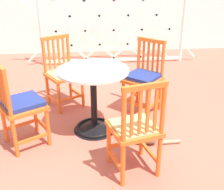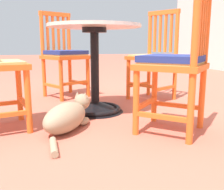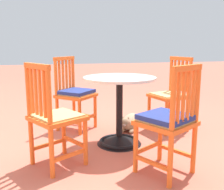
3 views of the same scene
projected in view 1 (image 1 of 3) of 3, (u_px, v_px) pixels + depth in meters
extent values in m
plane|color=#BC604C|center=(103.00, 130.00, 3.22)|extent=(24.00, 24.00, 0.00)
cylinder|color=silver|center=(41.00, 32.00, 5.07)|extent=(0.06, 0.06, 1.27)
cylinder|color=silver|center=(183.00, 29.00, 5.32)|extent=(0.06, 0.06, 1.27)
cube|color=silver|center=(114.00, 60.00, 5.43)|extent=(2.64, 0.04, 0.05)
cube|color=silver|center=(56.00, 31.00, 5.09)|extent=(1.14, 0.02, 1.14)
cube|color=silver|center=(85.00, 31.00, 5.14)|extent=(1.14, 0.02, 1.14)
cube|color=silver|center=(114.00, 30.00, 5.19)|extent=(1.14, 0.02, 1.14)
cube|color=silver|center=(142.00, 29.00, 5.24)|extent=(1.14, 0.02, 1.14)
cube|color=silver|center=(169.00, 29.00, 5.29)|extent=(1.14, 0.02, 1.14)
cube|color=silver|center=(56.00, 31.00, 5.09)|extent=(1.14, 0.02, 1.14)
cube|color=silver|center=(85.00, 31.00, 5.14)|extent=(1.14, 0.02, 1.14)
cube|color=silver|center=(114.00, 30.00, 5.19)|extent=(1.14, 0.02, 1.14)
cube|color=silver|center=(142.00, 29.00, 5.24)|extent=(1.14, 0.02, 1.14)
cube|color=silver|center=(169.00, 29.00, 5.29)|extent=(1.14, 0.02, 1.14)
cone|color=black|center=(95.00, 126.00, 3.21)|extent=(0.48, 0.48, 0.10)
torus|color=black|center=(95.00, 127.00, 3.22)|extent=(0.44, 0.44, 0.04)
cylinder|color=black|center=(94.00, 100.00, 3.07)|extent=(0.07, 0.07, 0.66)
cylinder|color=black|center=(93.00, 73.00, 2.94)|extent=(0.20, 0.20, 0.04)
cylinder|color=silver|center=(93.00, 70.00, 2.93)|extent=(0.76, 0.76, 0.02)
cylinder|color=orange|center=(147.00, 103.00, 3.33)|extent=(0.04, 0.04, 0.45)
cylinder|color=orange|center=(123.00, 96.00, 3.51)|extent=(0.04, 0.04, 0.45)
cylinder|color=orange|center=(162.00, 77.00, 3.48)|extent=(0.04, 0.04, 0.91)
cylinder|color=orange|center=(138.00, 72.00, 3.67)|extent=(0.04, 0.04, 0.91)
cube|color=orange|center=(153.00, 105.00, 3.49)|extent=(0.25, 0.27, 0.03)
cube|color=orange|center=(130.00, 98.00, 3.67)|extent=(0.25, 0.27, 0.03)
cube|color=orange|center=(135.00, 104.00, 3.45)|extent=(0.27, 0.25, 0.03)
cube|color=orange|center=(143.00, 80.00, 3.46)|extent=(0.57, 0.57, 0.04)
cube|color=tan|center=(143.00, 78.00, 3.45)|extent=(0.49, 0.49, 0.02)
cube|color=orange|center=(158.00, 59.00, 3.43)|extent=(0.03, 0.03, 0.39)
cube|color=orange|center=(153.00, 58.00, 3.46)|extent=(0.03, 0.03, 0.39)
cube|color=orange|center=(148.00, 57.00, 3.50)|extent=(0.03, 0.03, 0.39)
cube|color=orange|center=(143.00, 56.00, 3.54)|extent=(0.03, 0.03, 0.39)
cube|color=orange|center=(152.00, 41.00, 3.39)|extent=(0.30, 0.28, 0.04)
cube|color=navy|center=(143.00, 76.00, 3.44)|extent=(0.51, 0.51, 0.04)
cylinder|color=orange|center=(83.00, 91.00, 3.66)|extent=(0.04, 0.04, 0.45)
cylinder|color=orange|center=(59.00, 98.00, 3.48)|extent=(0.04, 0.04, 0.45)
cylinder|color=orange|center=(69.00, 67.00, 3.82)|extent=(0.04, 0.04, 0.91)
cylinder|color=orange|center=(46.00, 73.00, 3.63)|extent=(0.04, 0.04, 0.91)
cube|color=orange|center=(77.00, 93.00, 3.82)|extent=(0.20, 0.31, 0.03)
cube|color=orange|center=(54.00, 99.00, 3.64)|extent=(0.20, 0.31, 0.03)
cube|color=orange|center=(72.00, 98.00, 3.59)|extent=(0.31, 0.20, 0.03)
cube|color=orange|center=(64.00, 75.00, 3.61)|extent=(0.55, 0.55, 0.04)
cube|color=tan|center=(64.00, 74.00, 3.60)|extent=(0.48, 0.48, 0.02)
cube|color=orange|center=(64.00, 52.00, 3.69)|extent=(0.03, 0.03, 0.39)
cube|color=orange|center=(59.00, 53.00, 3.65)|extent=(0.03, 0.03, 0.39)
cube|color=orange|center=(54.00, 54.00, 3.61)|extent=(0.03, 0.03, 0.39)
cube|color=orange|center=(49.00, 55.00, 3.58)|extent=(0.03, 0.03, 0.39)
cube|color=orange|center=(55.00, 37.00, 3.54)|extent=(0.34, 0.22, 0.04)
cylinder|color=orange|center=(35.00, 113.00, 3.11)|extent=(0.04, 0.04, 0.45)
cylinder|color=orange|center=(48.00, 126.00, 2.86)|extent=(0.04, 0.04, 0.45)
cylinder|color=orange|center=(0.00, 103.00, 2.83)|extent=(0.04, 0.04, 0.91)
cylinder|color=orange|center=(11.00, 116.00, 2.58)|extent=(0.04, 0.04, 0.91)
cube|color=orange|center=(21.00, 125.00, 3.05)|extent=(0.31, 0.19, 0.03)
cube|color=orange|center=(33.00, 139.00, 2.80)|extent=(0.31, 0.19, 0.03)
cube|color=orange|center=(42.00, 124.00, 3.00)|extent=(0.19, 0.31, 0.03)
cube|color=orange|center=(23.00, 106.00, 2.81)|extent=(0.55, 0.55, 0.04)
cube|color=tan|center=(23.00, 104.00, 2.80)|extent=(0.48, 0.48, 0.02)
cube|color=orange|center=(1.00, 86.00, 2.64)|extent=(0.03, 0.03, 0.39)
cube|color=orange|center=(3.00, 89.00, 2.59)|extent=(0.03, 0.03, 0.39)
cube|color=orange|center=(5.00, 91.00, 2.54)|extent=(0.03, 0.03, 0.39)
cube|color=navy|center=(22.00, 102.00, 2.78)|extent=(0.49, 0.49, 0.04)
cylinder|color=orange|center=(109.00, 142.00, 2.60)|extent=(0.04, 0.04, 0.45)
cylinder|color=orange|center=(142.00, 135.00, 2.71)|extent=(0.04, 0.04, 0.45)
cylinder|color=orange|center=(123.00, 140.00, 2.22)|extent=(0.04, 0.04, 0.91)
cylinder|color=orange|center=(161.00, 132.00, 2.33)|extent=(0.04, 0.04, 0.91)
cube|color=orange|center=(115.00, 160.00, 2.49)|extent=(0.11, 0.34, 0.03)
cube|color=orange|center=(149.00, 152.00, 2.60)|extent=(0.11, 0.34, 0.03)
cube|color=orange|center=(126.00, 143.00, 2.68)|extent=(0.34, 0.11, 0.03)
cube|color=orange|center=(134.00, 128.00, 2.43)|extent=(0.49, 0.49, 0.04)
cube|color=tan|center=(134.00, 126.00, 2.42)|extent=(0.43, 0.43, 0.02)
cube|color=orange|center=(132.00, 114.00, 2.15)|extent=(0.03, 0.03, 0.39)
cube|color=orange|center=(140.00, 112.00, 2.17)|extent=(0.03, 0.03, 0.39)
cube|color=orange|center=(148.00, 111.00, 2.19)|extent=(0.03, 0.03, 0.39)
cube|color=orange|center=(156.00, 109.00, 2.21)|extent=(0.03, 0.03, 0.39)
cube|color=orange|center=(145.00, 87.00, 2.09)|extent=(0.38, 0.13, 0.04)
ellipsoid|color=#9E896B|center=(139.00, 133.00, 2.98)|extent=(0.48, 0.41, 0.19)
ellipsoid|color=silver|center=(131.00, 132.00, 3.02)|extent=(0.23, 0.22, 0.14)
sphere|color=#9E896B|center=(118.00, 123.00, 3.06)|extent=(0.12, 0.12, 0.12)
ellipsoid|color=silver|center=(115.00, 123.00, 3.08)|extent=(0.07, 0.07, 0.04)
cone|color=#9E896B|center=(118.00, 120.00, 3.01)|extent=(0.04, 0.04, 0.04)
cone|color=#9E896B|center=(120.00, 118.00, 3.06)|extent=(0.04, 0.04, 0.04)
ellipsoid|color=#9E896B|center=(123.00, 137.00, 3.03)|extent=(0.13, 0.11, 0.05)
ellipsoid|color=#9E896B|center=(127.00, 132.00, 3.12)|extent=(0.13, 0.11, 0.05)
cylinder|color=#9E896B|center=(170.00, 142.00, 2.96)|extent=(0.22, 0.05, 0.04)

